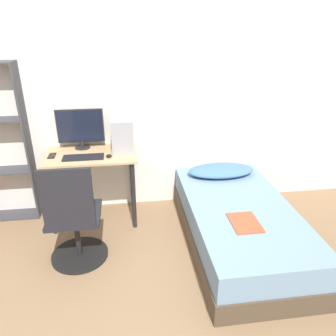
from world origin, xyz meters
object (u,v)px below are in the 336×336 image
object	(u,v)px
keyboard	(83,157)
pc_tower	(122,134)
monitor	(80,128)
bed	(239,225)
office_chair	(75,225)

from	to	relation	value
keyboard	pc_tower	distance (m)	0.47
pc_tower	monitor	bearing A→B (deg)	166.10
bed	office_chair	bearing A→B (deg)	-177.88
keyboard	pc_tower	bearing A→B (deg)	25.72
office_chair	bed	bearing A→B (deg)	2.12
keyboard	bed	bearing A→B (deg)	-20.14
office_chair	monitor	xyz separation A→B (m)	(0.02, 0.89, 0.61)
monitor	office_chair	bearing A→B (deg)	-91.52
bed	keyboard	world-z (taller)	keyboard
bed	keyboard	xyz separation A→B (m)	(-1.46, 0.54, 0.57)
monitor	bed	bearing A→B (deg)	-29.05
office_chair	pc_tower	bearing A→B (deg)	59.92
office_chair	pc_tower	size ratio (longest dim) A/B	2.67
office_chair	bed	world-z (taller)	office_chair
keyboard	pc_tower	xyz separation A→B (m)	(0.39, 0.19, 0.16)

